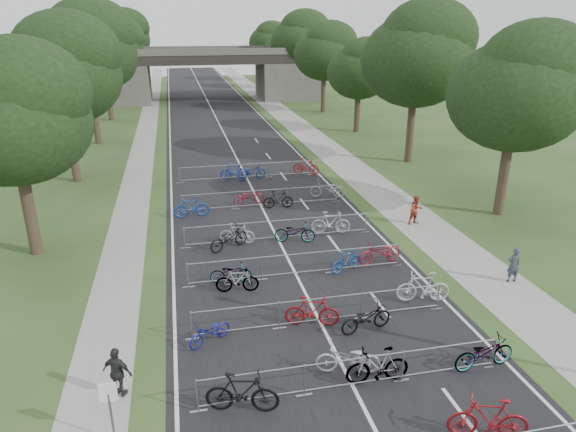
# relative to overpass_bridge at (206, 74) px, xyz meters

# --- Properties ---
(road) EXTENTS (11.00, 140.00, 0.01)m
(road) POSITION_rel_overpass_bridge_xyz_m (0.00, -15.00, -3.53)
(road) COLOR black
(road) RESTS_ON ground
(sidewalk_right) EXTENTS (3.00, 140.00, 0.01)m
(sidewalk_right) POSITION_rel_overpass_bridge_xyz_m (8.00, -15.00, -3.53)
(sidewalk_right) COLOR gray
(sidewalk_right) RESTS_ON ground
(sidewalk_left) EXTENTS (2.00, 140.00, 0.01)m
(sidewalk_left) POSITION_rel_overpass_bridge_xyz_m (-7.50, -15.00, -3.53)
(sidewalk_left) COLOR gray
(sidewalk_left) RESTS_ON ground
(lane_markings) EXTENTS (0.12, 140.00, 0.00)m
(lane_markings) POSITION_rel_overpass_bridge_xyz_m (0.00, -15.00, -3.53)
(lane_markings) COLOR silver
(lane_markings) RESTS_ON ground
(overpass_bridge) EXTENTS (31.00, 8.00, 7.05)m
(overpass_bridge) POSITION_rel_overpass_bridge_xyz_m (0.00, 0.00, 0.00)
(overpass_bridge) COLOR #4C4944
(overpass_bridge) RESTS_ON ground
(park_sign) EXTENTS (0.45, 0.06, 1.83)m
(park_sign) POSITION_rel_overpass_bridge_xyz_m (-6.80, -62.00, -2.27)
(park_sign) COLOR #4C4C51
(park_sign) RESTS_ON ground
(tree_left_0) EXTENTS (6.72, 6.72, 10.25)m
(tree_left_0) POSITION_rel_overpass_bridge_xyz_m (-11.39, -49.07, 2.96)
(tree_left_0) COLOR #33261C
(tree_left_0) RESTS_ON ground
(tree_right_0) EXTENTS (7.17, 7.17, 10.93)m
(tree_right_0) POSITION_rel_overpass_bridge_xyz_m (13.11, -49.07, 3.39)
(tree_right_0) COLOR #33261C
(tree_right_0) RESTS_ON ground
(tree_left_1) EXTENTS (7.56, 7.56, 11.53)m
(tree_left_1) POSITION_rel_overpass_bridge_xyz_m (-11.39, -37.07, 3.77)
(tree_left_1) COLOR #33261C
(tree_left_1) RESTS_ON ground
(tree_right_1) EXTENTS (8.18, 8.18, 12.47)m
(tree_right_1) POSITION_rel_overpass_bridge_xyz_m (13.11, -37.07, 4.37)
(tree_right_1) COLOR #33261C
(tree_right_1) RESTS_ON ground
(tree_left_2) EXTENTS (8.40, 8.40, 12.81)m
(tree_left_2) POSITION_rel_overpass_bridge_xyz_m (-11.39, -25.07, 4.58)
(tree_left_2) COLOR #33261C
(tree_left_2) RESTS_ON ground
(tree_right_2) EXTENTS (6.16, 6.16, 9.39)m
(tree_right_2) POSITION_rel_overpass_bridge_xyz_m (13.11, -25.07, 2.41)
(tree_right_2) COLOR #33261C
(tree_right_2) RESTS_ON ground
(tree_left_3) EXTENTS (6.72, 6.72, 10.25)m
(tree_left_3) POSITION_rel_overpass_bridge_xyz_m (-11.39, -13.07, 2.96)
(tree_left_3) COLOR #33261C
(tree_left_3) RESTS_ON ground
(tree_right_3) EXTENTS (7.17, 7.17, 10.93)m
(tree_right_3) POSITION_rel_overpass_bridge_xyz_m (13.11, -13.07, 3.39)
(tree_right_3) COLOR #33261C
(tree_right_3) RESTS_ON ground
(tree_left_4) EXTENTS (7.56, 7.56, 11.53)m
(tree_left_4) POSITION_rel_overpass_bridge_xyz_m (-11.39, -1.07, 3.77)
(tree_left_4) COLOR #33261C
(tree_left_4) RESTS_ON ground
(tree_right_4) EXTENTS (8.18, 8.18, 12.47)m
(tree_right_4) POSITION_rel_overpass_bridge_xyz_m (13.11, -1.07, 4.37)
(tree_right_4) COLOR #33261C
(tree_right_4) RESTS_ON ground
(tree_left_5) EXTENTS (8.40, 8.40, 12.81)m
(tree_left_5) POSITION_rel_overpass_bridge_xyz_m (-11.39, 10.93, 4.58)
(tree_left_5) COLOR #33261C
(tree_left_5) RESTS_ON ground
(tree_right_5) EXTENTS (6.16, 6.16, 9.39)m
(tree_right_5) POSITION_rel_overpass_bridge_xyz_m (13.11, 10.93, 2.41)
(tree_right_5) COLOR #33261C
(tree_right_5) RESTS_ON ground
(tree_left_6) EXTENTS (6.72, 6.72, 10.25)m
(tree_left_6) POSITION_rel_overpass_bridge_xyz_m (-11.39, 22.93, 2.96)
(tree_left_6) COLOR #33261C
(tree_left_6) RESTS_ON ground
(tree_right_6) EXTENTS (7.17, 7.17, 10.93)m
(tree_right_6) POSITION_rel_overpass_bridge_xyz_m (13.11, 22.93, 3.39)
(tree_right_6) COLOR #33261C
(tree_right_6) RESTS_ON ground
(barrier_row_1) EXTENTS (9.70, 0.08, 1.10)m
(barrier_row_1) POSITION_rel_overpass_bridge_xyz_m (0.00, -61.40, -2.99)
(barrier_row_1) COLOR #919398
(barrier_row_1) RESTS_ON ground
(barrier_row_2) EXTENTS (9.70, 0.08, 1.10)m
(barrier_row_2) POSITION_rel_overpass_bridge_xyz_m (0.00, -57.80, -2.99)
(barrier_row_2) COLOR #919398
(barrier_row_2) RESTS_ON ground
(barrier_row_3) EXTENTS (9.70, 0.08, 1.10)m
(barrier_row_3) POSITION_rel_overpass_bridge_xyz_m (0.00, -54.00, -2.99)
(barrier_row_3) COLOR #919398
(barrier_row_3) RESTS_ON ground
(barrier_row_4) EXTENTS (9.70, 0.08, 1.10)m
(barrier_row_4) POSITION_rel_overpass_bridge_xyz_m (0.00, -50.00, -2.99)
(barrier_row_4) COLOR #919398
(barrier_row_4) RESTS_ON ground
(barrier_row_5) EXTENTS (9.70, 0.08, 1.10)m
(barrier_row_5) POSITION_rel_overpass_bridge_xyz_m (0.00, -45.00, -2.99)
(barrier_row_5) COLOR #919398
(barrier_row_5) RESTS_ON ground
(barrier_row_6) EXTENTS (9.70, 0.08, 1.10)m
(barrier_row_6) POSITION_rel_overpass_bridge_xyz_m (0.00, -39.00, -2.99)
(barrier_row_6) COLOR #919398
(barrier_row_6) RESTS_ON ground
(bike_3) EXTENTS (2.18, 1.20, 1.26)m
(bike_3) POSITION_rel_overpass_bridge_xyz_m (2.74, -64.02, -2.90)
(bike_3) COLOR maroon
(bike_3) RESTS_ON ground
(bike_4) EXTENTS (2.18, 1.14, 1.26)m
(bike_4) POSITION_rel_overpass_bridge_xyz_m (-3.38, -61.65, -2.90)
(bike_4) COLOR black
(bike_4) RESTS_ON ground
(bike_5) EXTENTS (2.12, 1.18, 1.05)m
(bike_5) POSITION_rel_overpass_bridge_xyz_m (0.04, -60.69, -3.01)
(bike_5) COLOR #B5B5BD
(bike_5) RESTS_ON ground
(bike_6) EXTENTS (2.00, 0.63, 1.19)m
(bike_6) POSITION_rel_overpass_bridge_xyz_m (0.77, -61.28, -2.94)
(bike_6) COLOR #919398
(bike_6) RESTS_ON ground
(bike_7) EXTENTS (2.15, 0.91, 1.10)m
(bike_7) POSITION_rel_overpass_bridge_xyz_m (4.30, -61.35, -2.98)
(bike_7) COLOR #919398
(bike_7) RESTS_ON ground
(bike_8) EXTENTS (1.72, 1.37, 0.87)m
(bike_8) POSITION_rel_overpass_bridge_xyz_m (-4.02, -58.16, -3.10)
(bike_8) COLOR navy
(bike_8) RESTS_ON ground
(bike_9) EXTENTS (2.04, 1.07, 1.18)m
(bike_9) POSITION_rel_overpass_bridge_xyz_m (-0.36, -57.85, -2.94)
(bike_9) COLOR maroon
(bike_9) RESTS_ON ground
(bike_10) EXTENTS (2.09, 1.08, 1.05)m
(bike_10) POSITION_rel_overpass_bridge_xyz_m (1.42, -58.59, -3.01)
(bike_10) COLOR black
(bike_10) RESTS_ON ground
(bike_11) EXTENTS (2.16, 0.97, 1.25)m
(bike_11) POSITION_rel_overpass_bridge_xyz_m (4.30, -57.14, -2.91)
(bike_11) COLOR silver
(bike_11) RESTS_ON ground
(bike_12) EXTENTS (1.80, 0.72, 1.05)m
(bike_12) POSITION_rel_overpass_bridge_xyz_m (-2.66, -54.82, -3.01)
(bike_12) COLOR #919398
(bike_12) RESTS_ON ground
(bike_13) EXTENTS (1.77, 0.75, 0.90)m
(bike_13) POSITION_rel_overpass_bridge_xyz_m (-2.82, -53.94, -3.08)
(bike_13) COLOR #919398
(bike_13) RESTS_ON ground
(bike_14) EXTENTS (1.69, 1.11, 0.99)m
(bike_14) POSITION_rel_overpass_bridge_xyz_m (2.23, -53.99, -3.04)
(bike_14) COLOR #1B4A95
(bike_14) RESTS_ON ground
(bike_15) EXTENTS (2.20, 1.06, 1.11)m
(bike_15) POSITION_rel_overpass_bridge_xyz_m (3.97, -53.60, -2.98)
(bike_15) COLOR maroon
(bike_15) RESTS_ON ground
(bike_16) EXTENTS (2.25, 1.73, 1.14)m
(bike_16) POSITION_rel_overpass_bridge_xyz_m (-2.53, -50.55, -2.96)
(bike_16) COLOR black
(bike_16) RESTS_ON ground
(bike_17) EXTENTS (1.82, 0.98, 1.05)m
(bike_17) POSITION_rel_overpass_bridge_xyz_m (-2.06, -49.97, -3.01)
(bike_17) COLOR #B5B6BD
(bike_17) RESTS_ON ground
(bike_18) EXTENTS (2.10, 1.17, 1.05)m
(bike_18) POSITION_rel_overpass_bridge_xyz_m (0.75, -50.40, -3.01)
(bike_18) COLOR #919398
(bike_18) RESTS_ON ground
(bike_19) EXTENTS (2.10, 0.95, 1.22)m
(bike_19) POSITION_rel_overpass_bridge_xyz_m (2.80, -49.77, -2.92)
(bike_19) COLOR #A5A5AD
(bike_19) RESTS_ON ground
(bike_20) EXTENTS (2.01, 0.70, 1.19)m
(bike_20) POSITION_rel_overpass_bridge_xyz_m (-4.07, -45.77, -2.94)
(bike_20) COLOR #1B3C98
(bike_20) RESTS_ON ground
(bike_21) EXTENTS (1.97, 0.92, 0.99)m
(bike_21) POSITION_rel_overpass_bridge_xyz_m (-0.66, -44.36, -3.04)
(bike_21) COLOR maroon
(bike_21) RESTS_ON ground
(bike_22) EXTENTS (1.80, 0.61, 1.07)m
(bike_22) POSITION_rel_overpass_bridge_xyz_m (0.93, -45.37, -3.00)
(bike_22) COLOR black
(bike_22) RESTS_ON ground
(bike_23) EXTENTS (2.26, 1.32, 1.12)m
(bike_23) POSITION_rel_overpass_bridge_xyz_m (4.30, -44.12, -2.97)
(bike_23) COLOR #9D9DA4
(bike_23) RESTS_ON ground
(bike_25) EXTENTS (1.94, 0.66, 1.15)m
(bike_25) POSITION_rel_overpass_bridge_xyz_m (-0.87, -38.90, -2.96)
(bike_25) COLOR navy
(bike_25) RESTS_ON ground
(bike_26) EXTENTS (2.19, 1.21, 1.09)m
(bike_26) POSITION_rel_overpass_bridge_xyz_m (0.27, -39.23, -2.99)
(bike_26) COLOR navy
(bike_26) RESTS_ON ground
(bike_27) EXTENTS (1.94, 1.49, 1.17)m
(bike_27) POSITION_rel_overpass_bridge_xyz_m (4.30, -38.77, -2.95)
(bike_27) COLOR maroon
(bike_27) RESTS_ON ground
(pedestrian_a) EXTENTS (0.58, 0.40, 1.54)m
(pedestrian_a) POSITION_rel_overpass_bridge_xyz_m (8.73, -56.42, -2.77)
(pedestrian_a) COLOR #2C3342
(pedestrian_a) RESTS_ON ground
(pedestrian_b) EXTENTS (0.87, 0.73, 1.60)m
(pedestrian_b) POSITION_rel_overpass_bridge_xyz_m (7.67, -49.46, -2.73)
(pedestrian_b) COLOR #983621
(pedestrian_b) RESTS_ON ground
(pedestrian_c) EXTENTS (1.01, 0.79, 1.59)m
(pedestrian_c) POSITION_rel_overpass_bridge_xyz_m (-6.80, -60.21, -2.74)
(pedestrian_c) COLOR #262628
(pedestrian_c) RESTS_ON ground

